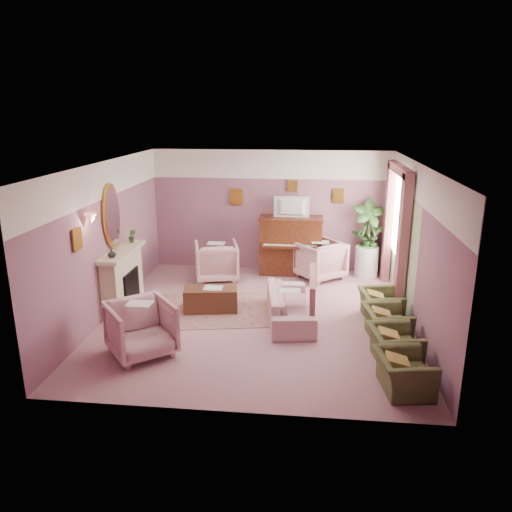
# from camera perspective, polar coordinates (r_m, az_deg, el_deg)

# --- Properties ---
(floor) EXTENTS (5.50, 6.00, 0.01)m
(floor) POSITION_cam_1_polar(r_m,az_deg,el_deg) (9.25, 0.09, -7.03)
(floor) COLOR #A4717A
(floor) RESTS_ON ground
(ceiling) EXTENTS (5.50, 6.00, 0.01)m
(ceiling) POSITION_cam_1_polar(r_m,az_deg,el_deg) (8.53, 0.10, 10.50)
(ceiling) COLOR beige
(ceiling) RESTS_ON wall_back
(wall_back) EXTENTS (5.50, 0.02, 2.80)m
(wall_back) POSITION_cam_1_polar(r_m,az_deg,el_deg) (11.69, 1.68, 5.18)
(wall_back) COLOR slate
(wall_back) RESTS_ON floor
(wall_front) EXTENTS (5.50, 0.02, 2.80)m
(wall_front) POSITION_cam_1_polar(r_m,az_deg,el_deg) (5.96, -3.02, -6.09)
(wall_front) COLOR slate
(wall_front) RESTS_ON floor
(wall_left) EXTENTS (0.02, 6.00, 2.80)m
(wall_left) POSITION_cam_1_polar(r_m,az_deg,el_deg) (9.47, -16.70, 1.79)
(wall_left) COLOR slate
(wall_left) RESTS_ON floor
(wall_right) EXTENTS (0.02, 6.00, 2.80)m
(wall_right) POSITION_cam_1_polar(r_m,az_deg,el_deg) (8.93, 17.93, 0.81)
(wall_right) COLOR slate
(wall_right) RESTS_ON floor
(picture_rail_band) EXTENTS (5.50, 0.01, 0.65)m
(picture_rail_band) POSITION_cam_1_polar(r_m,az_deg,el_deg) (11.52, 1.72, 10.42)
(picture_rail_band) COLOR white
(picture_rail_band) RESTS_ON wall_back
(stripe_panel) EXTENTS (0.01, 3.00, 2.15)m
(stripe_panel) POSITION_cam_1_polar(r_m,az_deg,el_deg) (10.24, 16.31, 1.01)
(stripe_panel) COLOR #ACBD94
(stripe_panel) RESTS_ON wall_right
(fireplace_surround) EXTENTS (0.30, 1.40, 1.10)m
(fireplace_surround) POSITION_cam_1_polar(r_m,az_deg,el_deg) (9.83, -14.99, -2.73)
(fireplace_surround) COLOR beige
(fireplace_surround) RESTS_ON floor
(fireplace_inset) EXTENTS (0.18, 0.72, 0.68)m
(fireplace_inset) POSITION_cam_1_polar(r_m,az_deg,el_deg) (9.84, -14.38, -3.58)
(fireplace_inset) COLOR black
(fireplace_inset) RESTS_ON floor
(fire_ember) EXTENTS (0.06, 0.54, 0.10)m
(fire_ember) POSITION_cam_1_polar(r_m,az_deg,el_deg) (9.89, -14.09, -4.58)
(fire_ember) COLOR #E35B23
(fire_ember) RESTS_ON floor
(mantel_shelf) EXTENTS (0.40, 1.55, 0.07)m
(mantel_shelf) POSITION_cam_1_polar(r_m,az_deg,el_deg) (9.65, -15.07, 0.46)
(mantel_shelf) COLOR beige
(mantel_shelf) RESTS_ON fireplace_surround
(hearth) EXTENTS (0.55, 1.50, 0.02)m
(hearth) POSITION_cam_1_polar(r_m,az_deg,el_deg) (9.94, -13.68, -5.71)
(hearth) COLOR beige
(hearth) RESTS_ON floor
(mirror_frame) EXTENTS (0.04, 0.72, 1.20)m
(mirror_frame) POSITION_cam_1_polar(r_m,az_deg,el_deg) (9.54, -16.16, 4.41)
(mirror_frame) COLOR #B17A28
(mirror_frame) RESTS_ON wall_left
(mirror_glass) EXTENTS (0.01, 0.60, 1.06)m
(mirror_glass) POSITION_cam_1_polar(r_m,az_deg,el_deg) (9.53, -16.02, 4.41)
(mirror_glass) COLOR silver
(mirror_glass) RESTS_ON wall_left
(sconce_shade) EXTENTS (0.20, 0.20, 0.16)m
(sconce_shade) POSITION_cam_1_polar(r_m,az_deg,el_deg) (8.53, -18.37, 4.09)
(sconce_shade) COLOR #FF8073
(sconce_shade) RESTS_ON wall_left
(piano) EXTENTS (1.40, 0.60, 1.30)m
(piano) POSITION_cam_1_polar(r_m,az_deg,el_deg) (11.52, 4.00, 1.15)
(piano) COLOR #481F10
(piano) RESTS_ON floor
(piano_keyshelf) EXTENTS (1.30, 0.12, 0.06)m
(piano_keyshelf) POSITION_cam_1_polar(r_m,az_deg,el_deg) (11.17, 3.93, 1.02)
(piano_keyshelf) COLOR #481F10
(piano_keyshelf) RESTS_ON piano
(piano_keys) EXTENTS (1.20, 0.08, 0.02)m
(piano_keys) POSITION_cam_1_polar(r_m,az_deg,el_deg) (11.16, 3.93, 1.22)
(piano_keys) COLOR beige
(piano_keys) RESTS_ON piano
(piano_top) EXTENTS (1.45, 0.65, 0.04)m
(piano_top) POSITION_cam_1_polar(r_m,az_deg,el_deg) (11.37, 4.06, 4.36)
(piano_top) COLOR #481F10
(piano_top) RESTS_ON piano
(television) EXTENTS (0.80, 0.12, 0.48)m
(television) POSITION_cam_1_polar(r_m,az_deg,el_deg) (11.26, 4.08, 5.75)
(television) COLOR black
(television) RESTS_ON piano
(print_back_left) EXTENTS (0.30, 0.03, 0.38)m
(print_back_left) POSITION_cam_1_polar(r_m,az_deg,el_deg) (11.68, -2.27, 6.76)
(print_back_left) COLOR #B17A28
(print_back_left) RESTS_ON wall_back
(print_back_right) EXTENTS (0.26, 0.03, 0.34)m
(print_back_right) POSITION_cam_1_polar(r_m,az_deg,el_deg) (11.57, 9.41, 6.76)
(print_back_right) COLOR #B17A28
(print_back_right) RESTS_ON wall_back
(print_back_mid) EXTENTS (0.22, 0.03, 0.26)m
(print_back_mid) POSITION_cam_1_polar(r_m,az_deg,el_deg) (11.52, 4.19, 8.00)
(print_back_mid) COLOR #B17A28
(print_back_mid) RESTS_ON wall_back
(print_left_wall) EXTENTS (0.03, 0.28, 0.36)m
(print_left_wall) POSITION_cam_1_polar(r_m,az_deg,el_deg) (8.32, -19.75, 1.82)
(print_left_wall) COLOR #B17A28
(print_left_wall) RESTS_ON wall_left
(window_blind) EXTENTS (0.03, 1.40, 1.80)m
(window_blind) POSITION_cam_1_polar(r_m,az_deg,el_deg) (10.33, 16.17, 4.73)
(window_blind) COLOR silver
(window_blind) RESTS_ON wall_right
(curtain_left) EXTENTS (0.16, 0.34, 2.60)m
(curtain_left) POSITION_cam_1_polar(r_m,az_deg,el_deg) (9.52, 16.39, 1.27)
(curtain_left) COLOR #9A545B
(curtain_left) RESTS_ON floor
(curtain_right) EXTENTS (0.16, 0.34, 2.60)m
(curtain_right) POSITION_cam_1_polar(r_m,az_deg,el_deg) (11.29, 14.85, 3.71)
(curtain_right) COLOR #9A545B
(curtain_right) RESTS_ON floor
(pelmet) EXTENTS (0.16, 2.20, 0.16)m
(pelmet) POSITION_cam_1_polar(r_m,az_deg,el_deg) (10.19, 16.10, 9.49)
(pelmet) COLOR #9A545B
(pelmet) RESTS_ON wall_right
(mantel_plant) EXTENTS (0.16, 0.16, 0.28)m
(mantel_plant) POSITION_cam_1_polar(r_m,az_deg,el_deg) (10.10, -13.99, 2.24)
(mantel_plant) COLOR #29501F
(mantel_plant) RESTS_ON mantel_shelf
(mantel_vase) EXTENTS (0.16, 0.16, 0.16)m
(mantel_vase) POSITION_cam_1_polar(r_m,az_deg,el_deg) (9.17, -16.17, 0.26)
(mantel_vase) COLOR white
(mantel_vase) RESTS_ON mantel_shelf
(area_rug) EXTENTS (2.78, 2.22, 0.01)m
(area_rug) POSITION_cam_1_polar(r_m,az_deg,el_deg) (9.61, -4.30, -6.09)
(area_rug) COLOR #8E6059
(area_rug) RESTS_ON floor
(coffee_table) EXTENTS (1.06, 0.65, 0.45)m
(coffee_table) POSITION_cam_1_polar(r_m,az_deg,el_deg) (9.52, -5.18, -4.93)
(coffee_table) COLOR #4B2918
(coffee_table) RESTS_ON floor
(table_paper) EXTENTS (0.35, 0.28, 0.01)m
(table_paper) POSITION_cam_1_polar(r_m,az_deg,el_deg) (9.43, -4.91, -3.64)
(table_paper) COLOR silver
(table_paper) RESTS_ON coffee_table
(sofa) EXTENTS (0.64, 1.92, 0.77)m
(sofa) POSITION_cam_1_polar(r_m,az_deg,el_deg) (9.04, 3.88, -4.96)
(sofa) COLOR #CD9A9F
(sofa) RESTS_ON floor
(sofa_throw) EXTENTS (0.10, 1.45, 0.53)m
(sofa_throw) POSITION_cam_1_polar(r_m,az_deg,el_deg) (8.96, 6.47, -3.78)
(sofa_throw) COLOR #9A545B
(sofa_throw) RESTS_ON sofa
(floral_armchair_left) EXTENTS (0.91, 0.91, 0.95)m
(floral_armchair_left) POSITION_cam_1_polar(r_m,az_deg,el_deg) (11.12, -4.54, -0.38)
(floral_armchair_left) COLOR #CD9A9F
(floral_armchair_left) RESTS_ON floor
(floral_armchair_right) EXTENTS (0.91, 0.91, 0.95)m
(floral_armchair_right) POSITION_cam_1_polar(r_m,az_deg,el_deg) (11.27, 7.29, -0.23)
(floral_armchair_right) COLOR #CD9A9F
(floral_armchair_right) RESTS_ON floor
(floral_armchair_front) EXTENTS (0.91, 0.91, 0.95)m
(floral_armchair_front) POSITION_cam_1_polar(r_m,az_deg,el_deg) (7.95, -13.01, -7.81)
(floral_armchair_front) COLOR #CD9A9F
(floral_armchair_front) RESTS_ON floor
(olive_chair_a) EXTENTS (0.57, 0.81, 0.70)m
(olive_chair_a) POSITION_cam_1_polar(r_m,az_deg,el_deg) (7.15, 16.55, -12.08)
(olive_chair_a) COLOR #4D532D
(olive_chair_a) RESTS_ON floor
(olive_chair_b) EXTENTS (0.57, 0.81, 0.70)m
(olive_chair_b) POSITION_cam_1_polar(r_m,az_deg,el_deg) (7.87, 15.54, -9.26)
(olive_chair_b) COLOR #4D532D
(olive_chair_b) RESTS_ON floor
(olive_chair_c) EXTENTS (0.57, 0.81, 0.70)m
(olive_chair_c) POSITION_cam_1_polar(r_m,az_deg,el_deg) (8.61, 14.71, -6.91)
(olive_chair_c) COLOR #4D532D
(olive_chair_c) RESTS_ON floor
(olive_chair_d) EXTENTS (0.57, 0.81, 0.70)m
(olive_chair_d) POSITION_cam_1_polar(r_m,az_deg,el_deg) (9.36, 14.03, -4.93)
(olive_chair_d) COLOR #4D532D
(olive_chair_d) RESTS_ON floor
(side_table) EXTENTS (0.52, 0.52, 0.70)m
(side_table) POSITION_cam_1_polar(r_m,az_deg,el_deg) (11.64, 12.51, -0.60)
(side_table) COLOR silver
(side_table) RESTS_ON floor
(side_plant_big) EXTENTS (0.30, 0.30, 0.34)m
(side_plant_big) POSITION_cam_1_polar(r_m,az_deg,el_deg) (11.50, 12.67, 1.88)
(side_plant_big) COLOR #29501F
(side_plant_big) RESTS_ON side_table
(side_plant_small) EXTENTS (0.16, 0.16, 0.28)m
(side_plant_small) POSITION_cam_1_polar(r_m,az_deg,el_deg) (11.43, 13.31, 1.59)
(side_plant_small) COLOR #29501F
(side_plant_small) RESTS_ON side_table
(palm_pot) EXTENTS (0.34, 0.34, 0.34)m
(palm_pot) POSITION_cam_1_polar(r_m,az_deg,el_deg) (11.68, 12.42, -1.46)
(palm_pot) COLOR maroon
(palm_pot) RESTS_ON floor
(palm_plant) EXTENTS (0.76, 0.76, 1.44)m
(palm_plant) POSITION_cam_1_polar(r_m,az_deg,el_deg) (11.44, 12.69, 2.79)
(palm_plant) COLOR #29501F
(palm_plant) RESTS_ON palm_pot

